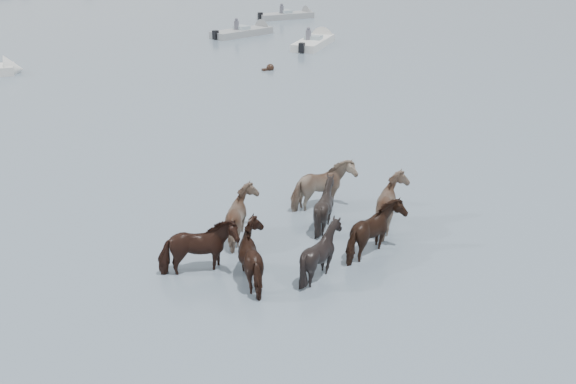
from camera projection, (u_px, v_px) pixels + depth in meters
ground at (269, 246)px, 15.14m from camera, size 400.00×400.00×0.00m
pony_herd at (309, 225)px, 14.99m from camera, size 7.31×4.28×1.60m
swimming_pony at (270, 68)px, 33.45m from camera, size 0.72×0.44×0.44m
motorboat_c at (250, 31)px, 44.19m from camera, size 5.52×2.90×1.92m
motorboat_d at (317, 41)px, 40.56m from camera, size 5.11×4.78×1.92m
motorboat_e at (294, 15)px, 52.05m from camera, size 5.49×1.86×1.92m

